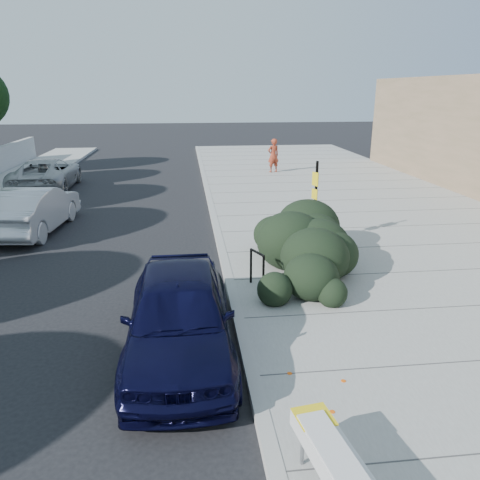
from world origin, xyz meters
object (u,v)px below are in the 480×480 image
object	(u,v)px
bike_rack	(257,265)
suv_silver	(46,174)
sign_post	(315,197)
pedestrian	(273,155)
wagon_silver	(34,209)
sedan_navy	(179,314)
bench	(346,479)

from	to	relation	value
bike_rack	suv_silver	distance (m)	15.21
sign_post	suv_silver	bearing A→B (deg)	115.89
suv_silver	pedestrian	xyz separation A→B (m)	(11.37, 2.73, 0.32)
sign_post	bike_rack	bearing A→B (deg)	-145.80
bike_rack	wagon_silver	bearing A→B (deg)	115.30
bike_rack	sedan_navy	size ratio (longest dim) A/B	0.19
wagon_silver	suv_silver	world-z (taller)	wagon_silver
sign_post	bench	bearing A→B (deg)	-123.67
bench	wagon_silver	xyz separation A→B (m)	(-6.60, 11.99, 0.09)
sign_post	sedan_navy	xyz separation A→B (m)	(-3.94, -5.57, -0.76)
bike_rack	suv_silver	xyz separation A→B (m)	(-8.10, 12.87, 0.07)
bike_rack	pedestrian	size ratio (longest dim) A/B	0.47
sedan_navy	suv_silver	distance (m)	16.62
wagon_silver	suv_silver	bearing A→B (deg)	-72.30
bike_rack	pedestrian	xyz separation A→B (m)	(3.27, 15.60, 0.39)
bench	sedan_navy	world-z (taller)	sedan_navy
sedan_navy	pedestrian	distance (m)	18.78
bike_rack	suv_silver	bearing A→B (deg)	98.53
bike_rack	sign_post	world-z (taller)	sign_post
suv_silver	sign_post	bearing A→B (deg)	134.99
sedan_navy	pedestrian	xyz separation A→B (m)	(5.03, 18.10, 0.28)
bench	pedestrian	bearing A→B (deg)	72.67
sign_post	pedestrian	world-z (taller)	sign_post
pedestrian	bench	bearing A→B (deg)	63.40
bench	pedestrian	xyz separation A→B (m)	(3.27, 21.84, 0.40)
sign_post	pedestrian	size ratio (longest dim) A/B	1.33
bike_rack	sign_post	xyz separation A→B (m)	(2.18, 3.07, 0.87)
sign_post	sedan_navy	bearing A→B (deg)	-145.78
bench	sedan_navy	size ratio (longest dim) A/B	0.48
suv_silver	sedan_navy	bearing A→B (deg)	111.03
bike_rack	sign_post	distance (m)	3.87
suv_silver	pedestrian	world-z (taller)	pedestrian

